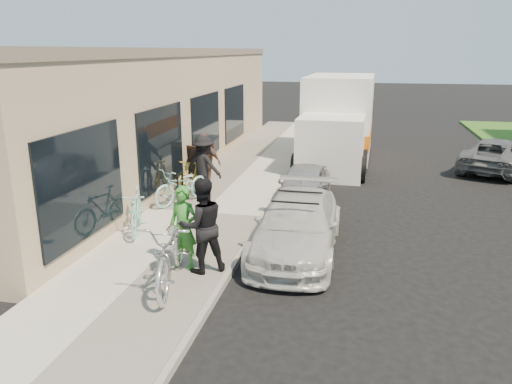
{
  "coord_description": "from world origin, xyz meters",
  "views": [
    {
      "loc": [
        1.89,
        -8.63,
        4.17
      ],
      "look_at": [
        -0.41,
        2.05,
        1.05
      ],
      "focal_mm": 35.0,
      "sensor_mm": 36.0,
      "label": 1
    }
  ],
  "objects_px": {
    "moving_truck": "(338,124)",
    "bystander_a": "(203,166)",
    "bystander_b": "(203,163)",
    "cruiser_bike_c": "(193,174)",
    "tandem_bike": "(172,250)",
    "sedan_silver": "(304,186)",
    "woman_rider": "(183,228)",
    "man_standing": "(202,226)",
    "bike_rack": "(180,184)",
    "cruiser_bike_a": "(136,211)",
    "cruiser_bike_b": "(182,185)",
    "far_car_gray": "(497,155)",
    "sedan_white": "(297,225)",
    "sandwich_board": "(199,162)"
  },
  "relations": [
    {
      "from": "tandem_bike",
      "to": "cruiser_bike_a",
      "type": "bearing_deg",
      "value": 115.73
    },
    {
      "from": "cruiser_bike_b",
      "to": "cruiser_bike_a",
      "type": "bearing_deg",
      "value": -67.83
    },
    {
      "from": "bike_rack",
      "to": "tandem_bike",
      "type": "distance_m",
      "value": 5.05
    },
    {
      "from": "tandem_bike",
      "to": "cruiser_bike_a",
      "type": "height_order",
      "value": "tandem_bike"
    },
    {
      "from": "bystander_a",
      "to": "bystander_b",
      "type": "xyz_separation_m",
      "value": [
        -0.09,
        0.26,
        0.03
      ]
    },
    {
      "from": "moving_truck",
      "to": "bystander_b",
      "type": "distance_m",
      "value": 6.88
    },
    {
      "from": "sedan_white",
      "to": "moving_truck",
      "type": "xyz_separation_m",
      "value": [
        0.28,
        9.43,
        0.82
      ]
    },
    {
      "from": "bystander_b",
      "to": "bike_rack",
      "type": "bearing_deg",
      "value": -109.23
    },
    {
      "from": "moving_truck",
      "to": "cruiser_bike_c",
      "type": "height_order",
      "value": "moving_truck"
    },
    {
      "from": "moving_truck",
      "to": "sedan_white",
      "type": "bearing_deg",
      "value": -90.13
    },
    {
      "from": "sedan_silver",
      "to": "cruiser_bike_b",
      "type": "height_order",
      "value": "cruiser_bike_b"
    },
    {
      "from": "man_standing",
      "to": "bystander_a",
      "type": "height_order",
      "value": "man_standing"
    },
    {
      "from": "tandem_bike",
      "to": "man_standing",
      "type": "height_order",
      "value": "man_standing"
    },
    {
      "from": "bystander_b",
      "to": "moving_truck",
      "type": "bearing_deg",
      "value": 59.8
    },
    {
      "from": "far_car_gray",
      "to": "woman_rider",
      "type": "relative_size",
      "value": 2.63
    },
    {
      "from": "bike_rack",
      "to": "bystander_b",
      "type": "height_order",
      "value": "bystander_b"
    },
    {
      "from": "man_standing",
      "to": "bystander_b",
      "type": "height_order",
      "value": "man_standing"
    },
    {
      "from": "bike_rack",
      "to": "bystander_a",
      "type": "xyz_separation_m",
      "value": [
        0.44,
        0.74,
        0.38
      ]
    },
    {
      "from": "sedan_silver",
      "to": "moving_truck",
      "type": "xyz_separation_m",
      "value": [
        0.55,
        6.05,
        0.87
      ]
    },
    {
      "from": "sedan_silver",
      "to": "man_standing",
      "type": "relative_size",
      "value": 1.82
    },
    {
      "from": "sandwich_board",
      "to": "sedan_silver",
      "type": "bearing_deg",
      "value": -2.8
    },
    {
      "from": "sedan_silver",
      "to": "man_standing",
      "type": "distance_m",
      "value": 5.2
    },
    {
      "from": "tandem_bike",
      "to": "cruiser_bike_b",
      "type": "bearing_deg",
      "value": 96.41
    },
    {
      "from": "cruiser_bike_b",
      "to": "man_standing",
      "type": "bearing_deg",
      "value": -37.21
    },
    {
      "from": "bike_rack",
      "to": "moving_truck",
      "type": "xyz_separation_m",
      "value": [
        3.84,
        6.91,
        0.8
      ]
    },
    {
      "from": "tandem_bike",
      "to": "woman_rider",
      "type": "bearing_deg",
      "value": 81.56
    },
    {
      "from": "tandem_bike",
      "to": "moving_truck",
      "type": "bearing_deg",
      "value": 67.57
    },
    {
      "from": "woman_rider",
      "to": "man_standing",
      "type": "bearing_deg",
      "value": -0.11
    },
    {
      "from": "sedan_silver",
      "to": "woman_rider",
      "type": "xyz_separation_m",
      "value": [
        -1.69,
        -4.93,
        0.39
      ]
    },
    {
      "from": "cruiser_bike_a",
      "to": "bystander_a",
      "type": "xyz_separation_m",
      "value": [
        0.56,
        3.22,
        0.36
      ]
    },
    {
      "from": "moving_truck",
      "to": "bystander_a",
      "type": "height_order",
      "value": "moving_truck"
    },
    {
      "from": "sedan_white",
      "to": "man_standing",
      "type": "bearing_deg",
      "value": -134.2
    },
    {
      "from": "sedan_white",
      "to": "cruiser_bike_b",
      "type": "xyz_separation_m",
      "value": [
        -3.45,
        2.41,
        0.04
      ]
    },
    {
      "from": "bystander_a",
      "to": "moving_truck",
      "type": "bearing_deg",
      "value": -102.54
    },
    {
      "from": "tandem_bike",
      "to": "sedan_silver",
      "type": "bearing_deg",
      "value": 61.92
    },
    {
      "from": "bystander_b",
      "to": "cruiser_bike_c",
      "type": "bearing_deg",
      "value": 159.74
    },
    {
      "from": "man_standing",
      "to": "cruiser_bike_c",
      "type": "bearing_deg",
      "value": -103.29
    },
    {
      "from": "moving_truck",
      "to": "cruiser_bike_a",
      "type": "relative_size",
      "value": 3.96
    },
    {
      "from": "bike_rack",
      "to": "moving_truck",
      "type": "bearing_deg",
      "value": 60.91
    },
    {
      "from": "bystander_a",
      "to": "man_standing",
      "type": "bearing_deg",
      "value": 123.98
    },
    {
      "from": "far_car_gray",
      "to": "man_standing",
      "type": "xyz_separation_m",
      "value": [
        -7.51,
        -10.5,
        0.46
      ]
    },
    {
      "from": "cruiser_bike_b",
      "to": "bystander_b",
      "type": "height_order",
      "value": "bystander_b"
    },
    {
      "from": "sedan_white",
      "to": "cruiser_bike_b",
      "type": "relative_size",
      "value": 2.21
    },
    {
      "from": "bike_rack",
      "to": "moving_truck",
      "type": "relative_size",
      "value": 0.12
    },
    {
      "from": "man_standing",
      "to": "cruiser_bike_c",
      "type": "height_order",
      "value": "man_standing"
    },
    {
      "from": "woman_rider",
      "to": "man_standing",
      "type": "xyz_separation_m",
      "value": [
        0.4,
        -0.08,
        0.1
      ]
    },
    {
      "from": "bystander_b",
      "to": "tandem_bike",
      "type": "bearing_deg",
      "value": -77.09
    },
    {
      "from": "bike_rack",
      "to": "sedan_silver",
      "type": "distance_m",
      "value": 3.4
    },
    {
      "from": "moving_truck",
      "to": "bystander_a",
      "type": "xyz_separation_m",
      "value": [
        -3.4,
        -6.17,
        -0.42
      ]
    },
    {
      "from": "sandwich_board",
      "to": "bystander_a",
      "type": "distance_m",
      "value": 1.86
    }
  ]
}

